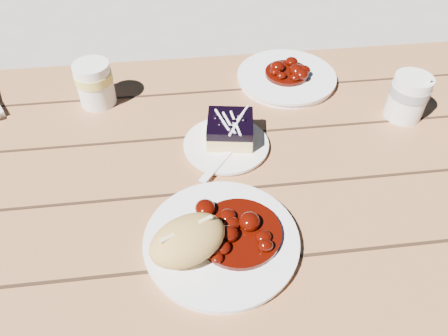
{
  "coord_description": "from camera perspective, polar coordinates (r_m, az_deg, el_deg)",
  "views": [
    {
      "loc": [
        -0.1,
        -0.63,
        1.36
      ],
      "look_at": [
        -0.04,
        -0.08,
        0.81
      ],
      "focal_mm": 35.0,
      "sensor_mm": 36.0,
      "label": 1
    }
  ],
  "objects": [
    {
      "name": "goulash_stew",
      "position": [
        0.72,
        2.0,
        -7.68
      ],
      "size": [
        0.14,
        0.14,
        0.04
      ],
      "primitive_type": null,
      "color": "#3F0802",
      "rests_on": "main_plate"
    },
    {
      "name": "second_cup",
      "position": [
        1.04,
        -16.51,
        10.49
      ],
      "size": [
        0.08,
        0.08,
        0.1
      ],
      "primitive_type": "cylinder",
      "color": "white",
      "rests_on": "picnic_table"
    },
    {
      "name": "dessert_plate",
      "position": [
        0.9,
        0.27,
        2.98
      ],
      "size": [
        0.17,
        0.17,
        0.01
      ],
      "primitive_type": "cylinder",
      "color": "white",
      "rests_on": "picnic_table"
    },
    {
      "name": "fork_dessert",
      "position": [
        0.86,
        -0.6,
        0.8
      ],
      "size": [
        0.12,
        0.14,
        0.0
      ],
      "primitive_type": null,
      "rotation": [
        0.0,
        0.0,
        -0.67
      ],
      "color": "white",
      "rests_on": "dessert_plate"
    },
    {
      "name": "blueberry_cake",
      "position": [
        0.89,
        0.8,
        5.13
      ],
      "size": [
        0.11,
        0.11,
        0.05
      ],
      "rotation": [
        0.0,
        0.0,
        -0.16
      ],
      "color": "#F5D385",
      "rests_on": "dessert_plate"
    },
    {
      "name": "bread_roll",
      "position": [
        0.69,
        -4.76,
        -9.37
      ],
      "size": [
        0.15,
        0.13,
        0.07
      ],
      "primitive_type": "ellipsoid",
      "rotation": [
        0.0,
        0.0,
        0.44
      ],
      "color": "tan",
      "rests_on": "main_plate"
    },
    {
      "name": "ground",
      "position": [
        1.5,
        1.03,
        -20.04
      ],
      "size": [
        60.0,
        60.0,
        0.0
      ],
      "primitive_type": "plane",
      "color": "#9A958B",
      "rests_on": "ground"
    },
    {
      "name": "main_plate",
      "position": [
        0.74,
        -0.34,
        -9.58
      ],
      "size": [
        0.25,
        0.25,
        0.02
      ],
      "primitive_type": "cylinder",
      "color": "white",
      "rests_on": "picnic_table"
    },
    {
      "name": "picnic_table",
      "position": [
        1.0,
        1.47,
        -5.58
      ],
      "size": [
        2.0,
        1.55,
        0.75
      ],
      "color": "brown",
      "rests_on": "ground"
    },
    {
      "name": "coffee_cup",
      "position": [
        1.04,
        22.89,
        8.52
      ],
      "size": [
        0.08,
        0.08,
        0.1
      ],
      "primitive_type": "cylinder",
      "color": "white",
      "rests_on": "picnic_table"
    },
    {
      "name": "second_stew",
      "position": [
        1.09,
        8.3,
        12.87
      ],
      "size": [
        0.11,
        0.11,
        0.04
      ],
      "primitive_type": null,
      "color": "#3F0802",
      "rests_on": "second_plate"
    },
    {
      "name": "second_plate",
      "position": [
        1.11,
        8.15,
        11.6
      ],
      "size": [
        0.24,
        0.24,
        0.02
      ],
      "primitive_type": "cylinder",
      "color": "white",
      "rests_on": "picnic_table"
    }
  ]
}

